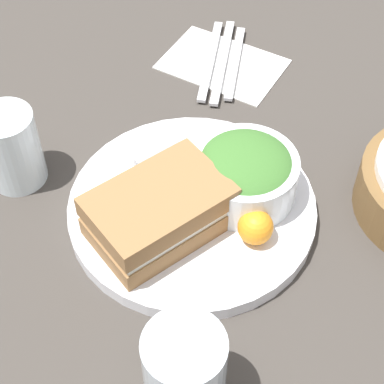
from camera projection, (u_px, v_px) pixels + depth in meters
name	position (u px, v px, depth m)	size (l,w,h in m)	color
ground_plane	(192.00, 213.00, 0.76)	(4.00, 4.00, 0.00)	#3D3833
plate	(192.00, 208.00, 0.75)	(0.29, 0.29, 0.02)	silver
sandwich	(159.00, 212.00, 0.70)	(0.18, 0.15, 0.06)	olive
salad_bowl	(245.00, 172.00, 0.73)	(0.12, 0.12, 0.07)	white
dressing_cup	(159.00, 162.00, 0.76)	(0.06, 0.06, 0.04)	#99999E
orange_wedge	(256.00, 227.00, 0.70)	(0.04, 0.04, 0.04)	orange
drink_glass	(185.00, 372.00, 0.57)	(0.08, 0.08, 0.11)	silver
napkin	(222.00, 64.00, 0.94)	(0.12, 0.17, 0.00)	white
fork	(210.00, 60.00, 0.94)	(0.18, 0.01, 0.01)	silver
knife	(223.00, 61.00, 0.93)	(0.19, 0.01, 0.01)	silver
spoon	(235.00, 62.00, 0.93)	(0.16, 0.01, 0.01)	silver
water_glass	(12.00, 148.00, 0.76)	(0.07, 0.07, 0.10)	silver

